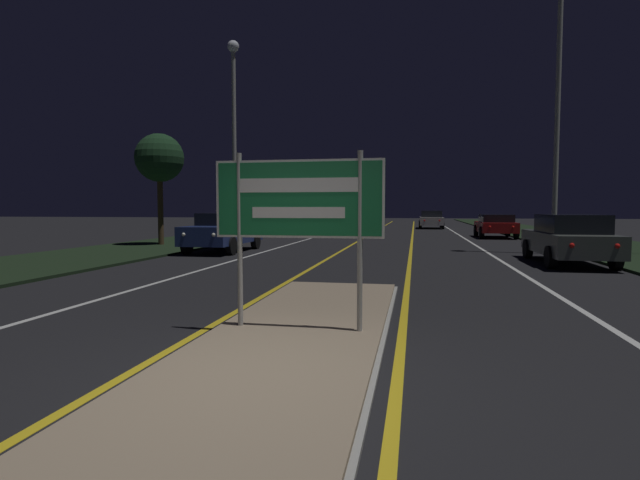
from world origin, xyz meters
The scene contains 20 objects.
ground_plane centered at (0.00, 0.00, 0.00)m, with size 160.00×160.00×0.00m, color black.
median_island centered at (0.00, 1.81, 0.04)m, with size 2.31×8.18×0.10m.
verge_left centered at (-9.50, 20.00, 0.04)m, with size 5.00×100.00×0.08m.
verge_right centered at (9.50, 20.00, 0.04)m, with size 5.00×100.00×0.08m.
centre_line_yellow_left centered at (-1.34, 25.00, 0.00)m, with size 0.12×70.00×0.01m.
centre_line_yellow_right centered at (1.34, 25.00, 0.00)m, with size 0.12×70.00×0.01m.
lane_line_white_left centered at (-4.20, 25.00, 0.00)m, with size 0.12×70.00×0.01m.
lane_line_white_right centered at (4.20, 25.00, 0.00)m, with size 0.12×70.00×0.01m.
edge_line_white_left centered at (-7.20, 25.00, 0.00)m, with size 0.10×70.00×0.01m.
edge_line_white_right centered at (7.20, 25.00, 0.00)m, with size 0.10×70.00×0.01m.
highway_sign centered at (0.00, 1.80, 1.71)m, with size 2.24×0.07×2.31m.
streetlight_left_near centered at (-6.23, 16.16, 5.59)m, with size 0.50×0.50×8.83m.
streetlight_right_near centered at (6.52, 15.09, 7.02)m, with size 0.60×0.60×10.38m.
car_receding_0 centered at (6.03, 11.57, 0.78)m, with size 1.88×4.68×1.49m.
car_receding_1 centered at (5.98, 25.12, 0.72)m, with size 2.02×4.19×1.32m.
car_receding_2 centered at (2.80, 37.79, 0.77)m, with size 1.99×4.69×1.47m.
car_approaching_0 centered at (-5.80, 13.76, 0.79)m, with size 1.91×4.56×1.49m.
car_approaching_1 centered at (-5.59, 26.18, 0.76)m, with size 2.00×4.43×1.43m.
car_approaching_2 centered at (-2.31, 39.36, 0.73)m, with size 1.85×4.35×1.37m.
roadside_palm_left centered at (-9.51, 15.70, 3.83)m, with size 2.10×2.10×4.84m.
Camera 1 is at (1.50, -4.52, 1.68)m, focal length 28.00 mm.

